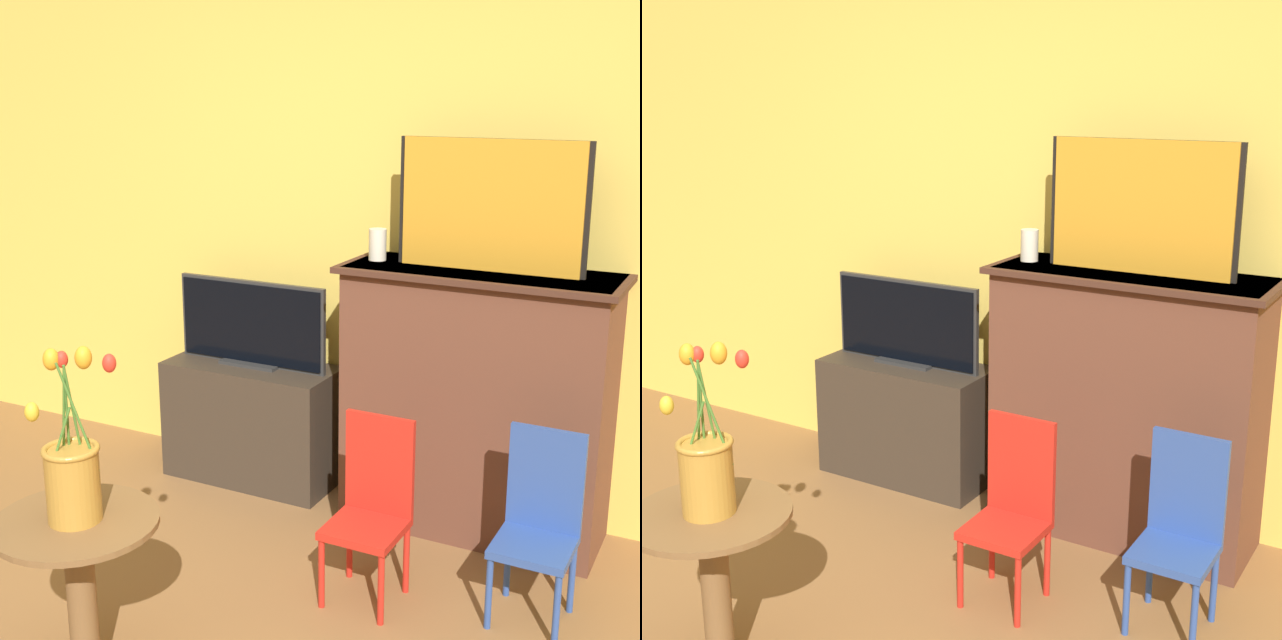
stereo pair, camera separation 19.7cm
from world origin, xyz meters
TOP-DOWN VIEW (x-y plane):
  - wall_back at (0.00, 2.13)m, footprint 8.00×0.06m
  - fireplace_mantel at (0.38, 1.90)m, footprint 1.14×0.44m
  - painting at (0.40, 1.90)m, footprint 0.77×0.03m
  - mantel_candle at (-0.08, 1.90)m, footprint 0.08×0.08m
  - tv_stand at (-0.72, 1.90)m, footprint 0.82×0.37m
  - tv_monitor at (-0.72, 1.90)m, footprint 0.77×0.12m
  - chair_red at (0.21, 1.23)m, footprint 0.27×0.27m
  - chair_blue at (0.79, 1.38)m, footprint 0.27×0.27m
  - side_table at (-0.38, 0.32)m, footprint 0.51×0.51m
  - vase_tulips at (-0.38, 0.33)m, footprint 0.23×0.20m

SIDE VIEW (x-z plane):
  - tv_stand at x=-0.72m, z-range 0.00..0.58m
  - chair_red at x=0.21m, z-range 0.02..0.72m
  - chair_blue at x=0.79m, z-range 0.02..0.72m
  - side_table at x=-0.38m, z-range 0.08..0.66m
  - fireplace_mantel at x=0.38m, z-range 0.01..1.15m
  - vase_tulips at x=-0.38m, z-range 0.47..1.00m
  - tv_monitor at x=-0.72m, z-range 0.57..0.97m
  - mantel_candle at x=-0.08m, z-range 1.14..1.27m
  - wall_back at x=0.00m, z-range 0.00..2.70m
  - painting at x=0.40m, z-range 1.14..1.66m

